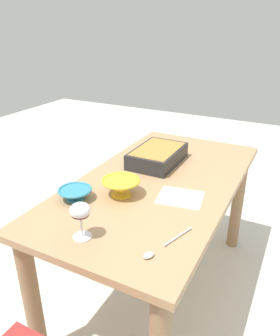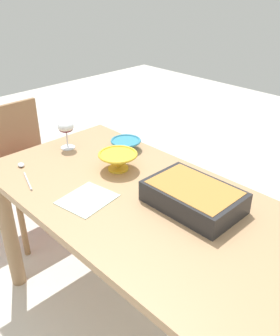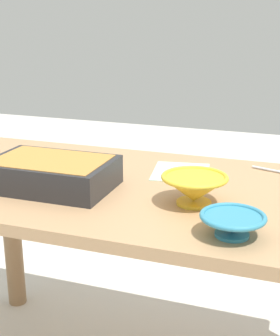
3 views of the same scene
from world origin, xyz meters
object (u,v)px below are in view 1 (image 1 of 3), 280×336
serving_spoon (160,248)px  napkin (180,197)px  mixing_bowl (75,193)px  wine_glass (80,213)px  casserole_dish (158,155)px  dining_table (158,202)px  small_bowl (121,186)px

serving_spoon → napkin: (0.39, 0.07, -0.01)m
mixing_bowl → napkin: (0.24, -0.43, -0.03)m
wine_glass → serving_spoon: 0.32m
wine_glass → napkin: 0.52m
wine_glass → napkin: size_ratio=0.72×
wine_glass → casserole_dish: 0.79m
wine_glass → mixing_bowl: 0.31m
dining_table → small_bowl: bearing=158.3°
small_bowl → napkin: 0.28m
dining_table → serving_spoon: serving_spoon is taller
serving_spoon → small_bowl: bearing=49.0°
dining_table → small_bowl: (-0.23, 0.09, 0.18)m
mixing_bowl → napkin: bearing=-61.0°
wine_glass → mixing_bowl: bearing=42.4°
dining_table → serving_spoon: size_ratio=5.64×
wine_glass → small_bowl: (0.36, 0.04, -0.06)m
napkin → small_bowl: bearing=112.2°
serving_spoon → napkin: serving_spoon is taller
mixing_bowl → small_bowl: size_ratio=0.86×
casserole_dish → napkin: 0.43m
dining_table → mixing_bowl: size_ratio=9.26×
wine_glass → small_bowl: bearing=6.0°
wine_glass → napkin: bearing=-25.7°
casserole_dish → napkin: size_ratio=1.76×
casserole_dish → napkin: casserole_dish is taller
mixing_bowl → small_bowl: bearing=-52.0°
wine_glass → serving_spoon: (0.07, -0.29, -0.10)m
small_bowl → serving_spoon: 0.44m
dining_table → casserole_dish: 0.29m
small_bowl → napkin: (0.11, -0.26, -0.05)m
casserole_dish → napkin: bearing=-140.7°
wine_glass → serving_spoon: size_ratio=0.58×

